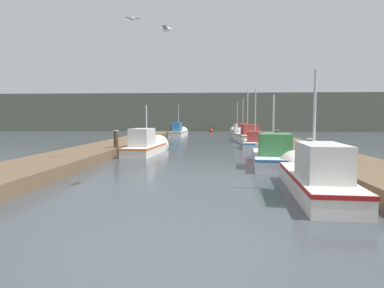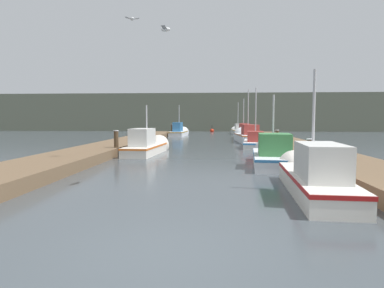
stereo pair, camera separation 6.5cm
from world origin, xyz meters
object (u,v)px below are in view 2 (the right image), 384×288
Objects in this scene: fishing_boat_3 at (255,142)px; fishing_boat_4 at (247,136)px; fishing_boat_6 at (180,132)px; fishing_boat_1 at (272,154)px; fishing_boat_0 at (312,175)px; mooring_piling_2 at (116,143)px; mooring_piling_0 at (310,154)px; mooring_piling_1 at (277,140)px; fishing_boat_5 at (243,133)px; channel_buoy at (212,131)px; seagull_lead at (166,29)px; fishing_boat_7 at (238,131)px; fishing_boat_2 at (148,146)px; mooring_piling_3 at (172,130)px; seagull_1 at (132,19)px.

fishing_boat_4 is (-0.12, 5.07, 0.14)m from fishing_boat_3.
fishing_boat_3 is 16.11m from fishing_boat_6.
fishing_boat_1 is 24.85m from fishing_boat_6.
mooring_piling_2 is at bearing 137.67° from fishing_boat_0.
mooring_piling_0 is at bearing -90.68° from fishing_boat_4.
fishing_boat_5 is at bearing 95.54° from mooring_piling_1.
seagull_lead reaches higher than channel_buoy.
mooring_piling_0 is (1.11, -29.96, 0.22)m from fishing_boat_7.
mooring_piling_1 is at bearing -89.55° from fishing_boat_7.
fishing_boat_2 is 1.02× the size of fishing_boat_7.
fishing_boat_5 is 26.47m from seagull_lead.
mooring_piling_0 is (7.88, -5.77, 0.17)m from fishing_boat_2.
fishing_boat_7 is 5.09× the size of channel_buoy.
fishing_boat_3 reaches higher than channel_buoy.
mooring_piling_3 is at bearing 15.14° from seagull_lead.
seagull_lead reaches higher than fishing_boat_4.
fishing_boat_5 is at bearing -128.43° from seagull_1.
fishing_boat_0 is at bearing -95.54° from mooring_piling_1.
fishing_boat_0 is 4.30× the size of mooring_piling_2.
fishing_boat_1 is 28.33m from fishing_boat_7.
fishing_boat_3 reaches higher than mooring_piling_0.
fishing_boat_6 is at bearing 122.32° from fishing_boat_3.
seagull_1 is at bearing -104.23° from fishing_boat_7.
fishing_boat_4 is 4.79× the size of mooring_piling_1.
fishing_boat_6 is at bearing 95.01° from fishing_boat_2.
mooring_piling_0 is 8.85m from mooring_piling_1.
fishing_boat_2 reaches higher than channel_buoy.
fishing_boat_5 reaches higher than mooring_piling_3.
fishing_boat_6 is 26.78m from seagull_1.
fishing_boat_1 is at bearing -101.45° from mooring_piling_1.
fishing_boat_2 is 0.99× the size of fishing_boat_5.
seagull_1 is (-5.87, -2.31, 5.54)m from fishing_boat_1.
fishing_boat_3 is 1.02× the size of fishing_boat_7.
mooring_piling_1 is 1.19× the size of channel_buoy.
fishing_boat_7 is 4.41× the size of mooring_piling_0.
fishing_boat_3 is at bearing 93.60° from fishing_boat_1.
fishing_boat_0 is 4.83× the size of mooring_piling_0.
seagull_1 is at bearing -85.82° from mooring_piling_3.
seagull_lead is at bearing -91.13° from channel_buoy.
fishing_boat_4 is (-0.04, 20.34, 0.00)m from fishing_boat_0.
fishing_boat_5 reaches higher than channel_buoy.
fishing_boat_7 is 8.74m from mooring_piling_3.
mooring_piling_2 is at bearing -89.23° from seagull_1.
fishing_boat_5 reaches higher than fishing_boat_0.
fishing_boat_4 is 1.03× the size of fishing_boat_6.
fishing_boat_5 is 0.95× the size of fishing_boat_6.
fishing_boat_1 is 5.45× the size of channel_buoy.
fishing_boat_1 is 10.92× the size of seagull_1.
fishing_boat_4 is 4.70× the size of mooring_piling_3.
fishing_boat_7 is at bearing 93.55° from fishing_boat_0.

